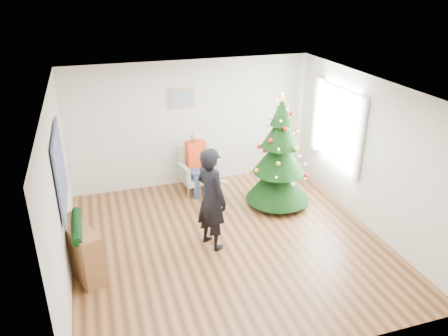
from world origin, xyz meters
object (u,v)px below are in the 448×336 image
object	(u,v)px
stool	(279,193)
armchair	(197,175)
console	(81,250)
christmas_tree	(279,157)
standing_man	(211,199)

from	to	relation	value
stool	armchair	xyz separation A→B (m)	(-1.35, 1.11, 0.07)
stool	console	distance (m)	3.79
christmas_tree	console	bearing A→B (deg)	-162.81
console	christmas_tree	bearing A→B (deg)	-5.45
stool	armchair	size ratio (longest dim) A/B	0.57
stool	standing_man	size ratio (longest dim) A/B	0.32
christmas_tree	armchair	size ratio (longest dim) A/B	2.28
armchair	standing_man	size ratio (longest dim) A/B	0.56
standing_man	console	distance (m)	2.10
armchair	console	bearing A→B (deg)	-146.34
christmas_tree	stool	bearing A→B (deg)	-91.05
christmas_tree	console	xyz separation A→B (m)	(-3.64, -1.13, -0.59)
armchair	standing_man	xyz separation A→B (m)	(-0.25, -2.00, 0.51)
armchair	standing_man	bearing A→B (deg)	-106.62
stool	armchair	bearing A→B (deg)	140.69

